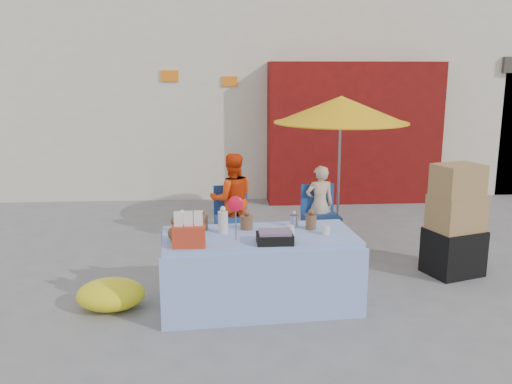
{
  "coord_description": "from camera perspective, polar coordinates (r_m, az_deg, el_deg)",
  "views": [
    {
      "loc": [
        -0.31,
        -5.76,
        2.42
      ],
      "look_at": [
        0.12,
        0.6,
        1.0
      ],
      "focal_mm": 38.0,
      "sensor_mm": 36.0,
      "label": 1
    }
  ],
  "objects": [
    {
      "name": "tarp_bundle",
      "position": [
        5.92,
        -15.02,
        -10.36
      ],
      "size": [
        0.83,
        0.73,
        0.32
      ],
      "primitive_type": "ellipsoid",
      "rotation": [
        0.0,
        0.0,
        -0.26
      ],
      "color": "yellow",
      "rests_on": "ground"
    },
    {
      "name": "chair_right",
      "position": [
        7.75,
        6.81,
        -3.76
      ],
      "size": [
        0.53,
        0.52,
        0.85
      ],
      "rotation": [
        0.0,
        0.0,
        0.1
      ],
      "color": "navy",
      "rests_on": "ground"
    },
    {
      "name": "chair_left",
      "position": [
        7.62,
        -2.49,
        -3.96
      ],
      "size": [
        0.53,
        0.52,
        0.85
      ],
      "rotation": [
        0.0,
        0.0,
        0.1
      ],
      "color": "navy",
      "rests_on": "ground"
    },
    {
      "name": "market_table",
      "position": [
        5.72,
        0.27,
        -8.12
      ],
      "size": [
        2.1,
        1.11,
        1.23
      ],
      "rotation": [
        0.0,
        0.0,
        0.08
      ],
      "color": "#99B4F6",
      "rests_on": "ground"
    },
    {
      "name": "box_stack",
      "position": [
        6.94,
        20.24,
        -3.21
      ],
      "size": [
        0.74,
        0.67,
        1.36
      ],
      "rotation": [
        0.0,
        0.0,
        0.33
      ],
      "color": "black",
      "rests_on": "ground"
    },
    {
      "name": "vendor_orange",
      "position": [
        7.65,
        -2.53,
        -0.79
      ],
      "size": [
        0.69,
        0.56,
        1.32
      ],
      "primitive_type": "imported",
      "rotation": [
        0.0,
        0.0,
        3.25
      ],
      "color": "#F43D0C",
      "rests_on": "ground"
    },
    {
      "name": "vendor_beige",
      "position": [
        7.8,
        6.7,
        -1.31
      ],
      "size": [
        0.44,
        0.31,
        1.13
      ],
      "primitive_type": "imported",
      "rotation": [
        0.0,
        0.0,
        3.25
      ],
      "color": "beige",
      "rests_on": "ground"
    },
    {
      "name": "umbrella",
      "position": [
        7.8,
        8.94,
        8.51
      ],
      "size": [
        1.9,
        1.9,
        2.09
      ],
      "color": "gray",
      "rests_on": "ground"
    },
    {
      "name": "backdrop",
      "position": [
        13.32,
        -0.36,
        15.46
      ],
      "size": [
        14.0,
        8.0,
        7.8
      ],
      "color": "silver",
      "rests_on": "ground"
    },
    {
      "name": "ground",
      "position": [
        6.26,
        -0.76,
        -10.2
      ],
      "size": [
        80.0,
        80.0,
        0.0
      ],
      "primitive_type": "plane",
      "color": "slate",
      "rests_on": "ground"
    }
  ]
}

